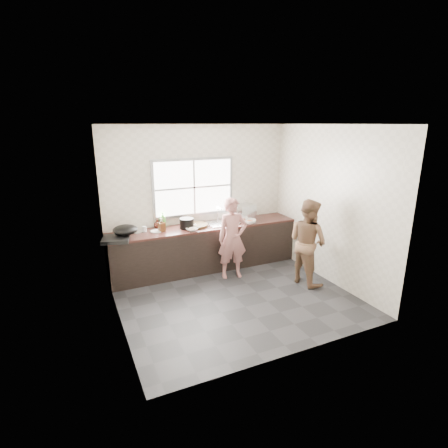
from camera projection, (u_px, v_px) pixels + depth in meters
name	position (u px, v px, depth m)	size (l,w,h in m)	color
floor	(235.00, 297.00, 5.67)	(3.60, 3.20, 0.01)	#2A2A2C
ceiling	(237.00, 124.00, 4.92)	(3.60, 3.20, 0.01)	silver
wall_back	(199.00, 197.00, 6.70)	(3.60, 0.01, 2.70)	beige
wall_left	(113.00, 231.00, 4.57)	(0.01, 3.20, 2.70)	beige
wall_right	(329.00, 205.00, 6.02)	(0.01, 3.20, 2.70)	silver
wall_front	(300.00, 250.00, 3.89)	(3.60, 0.01, 2.70)	silver
cabinet	(205.00, 248.00, 6.68)	(3.60, 0.62, 0.82)	black
countertop	(205.00, 227.00, 6.56)	(3.60, 0.64, 0.04)	#351A15
sink	(222.00, 223.00, 6.69)	(0.55, 0.45, 0.02)	silver
faucet	(218.00, 214.00, 6.83)	(0.02, 0.02, 0.30)	silver
window_frame	(194.00, 187.00, 6.59)	(1.60, 0.05, 1.10)	#9EA0A5
window_glazing	(194.00, 187.00, 6.56)	(1.50, 0.01, 1.00)	white
woman	(232.00, 241.00, 6.24)	(0.50, 0.33, 1.37)	#A96965
person_side	(308.00, 242.00, 6.01)	(0.73, 0.57, 1.50)	brown
cutting_board	(196.00, 225.00, 6.51)	(0.43, 0.43, 0.04)	#332514
cleaver	(190.00, 225.00, 6.46)	(0.20, 0.10, 0.01)	silver
bowl_mince	(192.00, 230.00, 6.23)	(0.19, 0.19, 0.05)	white
bowl_crabs	(249.00, 222.00, 6.70)	(0.20, 0.20, 0.06)	white
bowl_held	(238.00, 221.00, 6.72)	(0.20, 0.20, 0.06)	white
black_pot	(187.00, 223.00, 6.37)	(0.26, 0.26, 0.19)	black
plate_food	(156.00, 231.00, 6.20)	(0.21, 0.21, 0.02)	white
bottle_green	(163.00, 220.00, 6.42)	(0.11, 0.11, 0.29)	#499731
bottle_brown_tall	(162.00, 225.00, 6.20)	(0.10, 0.10, 0.22)	#502C14
bottle_brown_short	(157.00, 224.00, 6.40)	(0.12, 0.12, 0.15)	#3D160F
glass_jar	(145.00, 229.00, 6.17)	(0.07, 0.07, 0.10)	silver
burner	(116.00, 239.00, 5.70)	(0.42, 0.42, 0.06)	black
wok	(125.00, 230.00, 5.83)	(0.42, 0.42, 0.16)	black
dish_rack	(244.00, 212.00, 6.91)	(0.41, 0.29, 0.31)	silver
pot_lid_left	(136.00, 232.00, 6.18)	(0.27, 0.27, 0.01)	silver
pot_lid_right	(141.00, 231.00, 6.24)	(0.23, 0.23, 0.01)	silver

